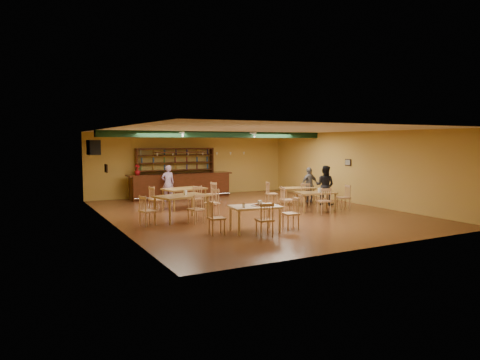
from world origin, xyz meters
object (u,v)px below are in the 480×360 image
dining_table_b (297,196)px  patron_right_a (325,185)px  near_table (255,219)px  dining_table_c (182,208)px  dining_table_d (316,201)px  bar_counter (181,186)px  patron_bar (168,183)px  dining_table_a (184,198)px

dining_table_b → patron_right_a: patron_right_a is taller
dining_table_b → near_table: size_ratio=0.98×
dining_table_c → near_table: 2.95m
dining_table_d → near_table: 4.51m
bar_counter → dining_table_d: size_ratio=3.46×
patron_bar → patron_right_a: bearing=144.8°
dining_table_b → dining_table_a: bearing=-179.5°
near_table → patron_right_a: bearing=40.2°
near_table → patron_bar: patron_bar is taller
dining_table_b → bar_counter: bearing=144.3°
dining_table_a → patron_right_a: 5.71m
bar_counter → dining_table_c: (-1.97, -5.48, -0.15)m
dining_table_d → dining_table_c: bearing=-172.6°
bar_counter → patron_right_a: size_ratio=3.02×
dining_table_a → patron_right_a: size_ratio=0.98×
dining_table_b → patron_bar: 5.58m
near_table → dining_table_b: bearing=50.8°
bar_counter → dining_table_c: size_ratio=2.92×
dining_table_b → patron_bar: bearing=156.9°
dining_table_d → patron_bar: patron_bar is taller
near_table → bar_counter: bearing=92.7°
bar_counter → near_table: 8.19m
dining_table_d → patron_right_a: bearing=51.6°
bar_counter → patron_bar: bearing=-136.8°
dining_table_a → patron_right_a: (5.40, -1.81, 0.41)m
near_table → patron_right_a: patron_right_a is taller
dining_table_a → dining_table_b: size_ratio=1.16×
dining_table_c → near_table: size_ratio=1.20×
patron_right_a → dining_table_b: bearing=14.7°
dining_table_b → near_table: (-4.36, -4.06, 0.03)m
bar_counter → patron_right_a: bearing=-47.9°
patron_bar → near_table: bearing=93.4°
dining_table_b → near_table: 5.96m
dining_table_a → dining_table_b: bearing=-24.6°
dining_table_a → dining_table_d: (4.15, -2.83, -0.04)m
dining_table_c → patron_bar: bearing=61.0°
dining_table_c → dining_table_b: bearing=-1.8°
dining_table_b → patron_bar: (-4.50, 3.27, 0.45)m
dining_table_c → dining_table_d: (5.14, -0.44, -0.07)m
bar_counter → dining_table_d: (3.17, -5.92, -0.21)m
dining_table_d → near_table: bearing=-137.9°
bar_counter → dining_table_b: bar_counter is taller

